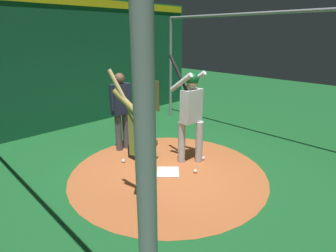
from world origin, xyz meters
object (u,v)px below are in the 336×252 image
Objects in this scene: catcher at (142,142)px; bat_rack at (151,96)px; baseball_2 at (203,158)px; umpire at (121,108)px; home_plate at (168,172)px; baseball_0 at (123,161)px; batter at (191,109)px; visitor at (142,141)px; baseball_1 at (195,171)px.

catcher is 4.02m from bat_rack.
baseball_2 is at bearing 40.91° from catcher.
baseball_2 is (1.69, 0.85, -0.95)m from umpire.
umpire is at bearing -51.96° from bat_rack.
home_plate is 1.02m from baseball_0.
baseball_0 and baseball_2 have the same top height.
bat_rack is (-3.71, 2.20, -0.64)m from batter.
catcher is (-0.85, 0.06, 0.37)m from home_plate.
visitor is 28.29× the size of baseball_2.
bat_rack reaches higher than home_plate.
baseball_1 is at bearing -36.15° from batter.
umpire is at bearing 177.49° from home_plate.
home_plate is at bearing -137.76° from baseball_1.
bat_rack is at bearing 130.84° from baseball_0.
batter is 1.76m from baseball_0.
home_plate is 0.53m from baseball_1.
visitor is 28.29× the size of baseball_0.
bat_rack is at bearing 149.37° from batter.
visitor is at bearing -38.91° from catcher.
visitor is at bearing -69.25° from home_plate.
home_plate is at bearing -87.65° from batter.
visitor is at bearing -92.31° from baseball_1.
bat_rack is (-3.74, 2.86, 0.48)m from home_plate.
bat_rack reaches higher than baseball_2.
batter reaches higher than visitor.
baseball_1 is (1.34, 0.72, 0.00)m from baseball_0.
baseball_0 is (-0.96, -0.37, 0.03)m from home_plate.
umpire is at bearing -153.38° from baseball_2.
home_plate is 0.93m from catcher.
batter is 29.47× the size of baseball_1.
baseball_1 is 0.62m from baseball_2.
bat_rack is (-2.18, 2.79, -0.50)m from umpire.
visitor is 1.70m from baseball_0.
catcher is 0.46× the size of visitor.
home_plate is 0.20× the size of visitor.
bat_rack reaches higher than baseball_0.
baseball_2 is (3.87, -1.94, -0.45)m from bat_rack.
batter reaches higher than umpire.
baseball_0 is 1.52m from baseball_1.
baseball_2 is (-0.26, 0.56, 0.00)m from baseball_1.
home_plate is 1.84m from umpire.
catcher reaches higher than baseball_0.
baseball_1 is at bearing 66.28° from visitor.
baseball_2 is at bearing 49.66° from baseball_0.
visitor reaches higher than baseball_2.
batter is 1.14m from baseball_2.
bat_rack is 14.20× the size of baseball_2.
baseball_0 is (-0.93, -1.02, -1.09)m from batter.
catcher is at bearing 119.67° from visitor.
bat_rack is at bearing 142.63° from home_plate.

